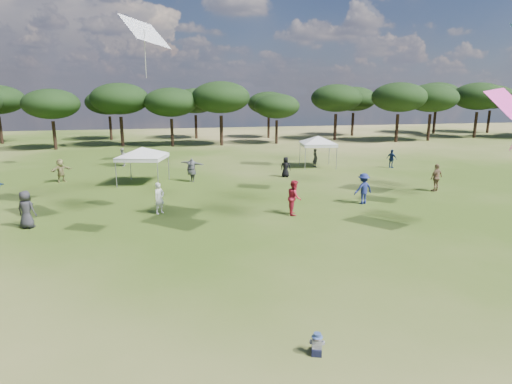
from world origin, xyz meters
TOP-DOWN VIEW (x-y plane):
  - tree_line at (2.39, 47.41)m, footprint 108.78×17.63m
  - tent_left at (-5.01, 23.47)m, footprint 5.95×5.95m
  - tent_right at (9.38, 27.35)m, footprint 5.65×5.65m
  - toddler at (0.07, 1.68)m, footprint 0.44×0.48m
  - festival_crowd at (-1.21, 20.45)m, footprint 30.32×18.41m

SIDE VIEW (x-z plane):
  - toddler at x=0.07m, z-range -0.03..0.56m
  - festival_crowd at x=-1.21m, z-range -0.06..1.80m
  - tent_left at x=-5.01m, z-range 1.03..3.93m
  - tent_right at x=9.38m, z-range 1.07..4.06m
  - tree_line at x=2.39m, z-range 1.54..9.31m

